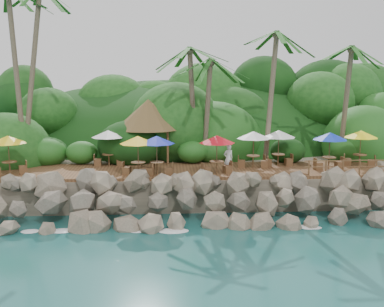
{
  "coord_description": "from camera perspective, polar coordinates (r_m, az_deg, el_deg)",
  "views": [
    {
      "loc": [
        -1.74,
        -24.51,
        8.6
      ],
      "look_at": [
        0.0,
        6.0,
        3.4
      ],
      "focal_mm": 42.97,
      "sensor_mm": 36.0,
      "label": 1
    }
  ],
  "objects": [
    {
      "name": "jungle_foliage",
      "position": [
        40.47,
        -0.73,
        -2.61
      ],
      "size": [
        44.0,
        16.0,
        12.0
      ],
      "primitive_type": null,
      "color": "#143811",
      "rests_on": "ground"
    },
    {
      "name": "palms",
      "position": [
        33.39,
        -1.7,
        15.41
      ],
      "size": [
        29.56,
        7.09,
        13.8
      ],
      "color": "brown",
      "rests_on": "ground"
    },
    {
      "name": "seawall",
      "position": [
        27.59,
        0.48,
        -6.01
      ],
      "size": [
        29.0,
        4.0,
        2.3
      ],
      "primitive_type": null,
      "color": "gray",
      "rests_on": "ground"
    },
    {
      "name": "dining_clusters",
      "position": [
        30.59,
        2.01,
        1.77
      ],
      "size": [
        25.94,
        5.54,
        2.54
      ],
      "color": "brown",
      "rests_on": "terrace"
    },
    {
      "name": "land_base",
      "position": [
        41.24,
        -0.79,
        -0.89
      ],
      "size": [
        32.0,
        25.2,
        2.1
      ],
      "primitive_type": "cube",
      "color": "gray",
      "rests_on": "ground"
    },
    {
      "name": "railing",
      "position": [
        31.06,
        19.16,
        -1.45
      ],
      "size": [
        6.1,
        0.1,
        1.0
      ],
      "color": "brown",
      "rests_on": "terrace"
    },
    {
      "name": "foam_line",
      "position": [
        26.3,
        0.72,
        -9.36
      ],
      "size": [
        25.2,
        0.8,
        0.06
      ],
      "color": "white",
      "rests_on": "ground"
    },
    {
      "name": "waiter",
      "position": [
        30.26,
        4.53,
        -0.61
      ],
      "size": [
        0.77,
        0.61,
        1.84
      ],
      "primitive_type": "imported",
      "rotation": [
        0.0,
        0.0,
        3.43
      ],
      "color": "white",
      "rests_on": "terrace"
    },
    {
      "name": "palapa",
      "position": [
        34.11,
        -5.44,
        4.89
      ],
      "size": [
        4.96,
        4.96,
        4.6
      ],
      "color": "brown",
      "rests_on": "ground"
    },
    {
      "name": "ground",
      "position": [
        26.03,
        0.76,
        -9.63
      ],
      "size": [
        140.0,
        140.0,
        0.0
      ],
      "primitive_type": "plane",
      "color": "#19514F",
      "rests_on": "ground"
    },
    {
      "name": "terrace",
      "position": [
        31.22,
        -0.0,
        -2.17
      ],
      "size": [
        26.0,
        5.0,
        0.2
      ],
      "primitive_type": "cube",
      "color": "brown",
      "rests_on": "land_base"
    },
    {
      "name": "jungle_hill",
      "position": [
        48.8,
        -1.17,
        -0.5
      ],
      "size": [
        44.8,
        28.0,
        15.4
      ],
      "primitive_type": "ellipsoid",
      "color": "#143811",
      "rests_on": "ground"
    }
  ]
}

